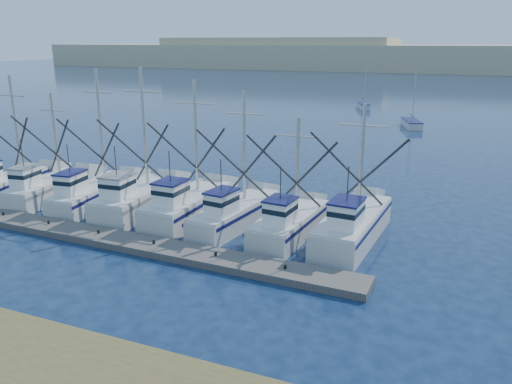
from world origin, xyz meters
TOP-DOWN VIEW (x-y plane):
  - ground at (0.00, 0.00)m, footprint 500.00×500.00m
  - floating_dock at (-10.09, 5.24)m, footprint 30.78×3.02m
  - dune_ridge at (0.00, 210.00)m, footprint 360.00×60.00m
  - trawler_fleet at (-9.54, 10.33)m, footprint 30.29×8.93m
  - sailboat_near at (2.21, 55.24)m, footprint 3.54×6.22m
  - sailboat_far at (-7.72, 72.74)m, footprint 3.26×5.37m

SIDE VIEW (x-z plane):
  - ground at x=0.00m, z-range 0.00..0.00m
  - floating_dock at x=-10.09m, z-range 0.00..0.41m
  - sailboat_near at x=2.21m, z-range -3.56..4.54m
  - sailboat_far at x=-7.72m, z-range -3.54..4.56m
  - trawler_fleet at x=-9.54m, z-range -3.97..5.91m
  - dune_ridge at x=0.00m, z-range 0.00..10.00m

